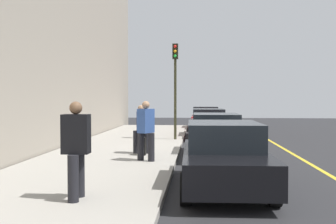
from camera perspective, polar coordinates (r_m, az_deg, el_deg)
The scene contains 12 objects.
ground_plane at distance 14.55m, azimuth 5.55°, elevation -6.20°, with size 56.00×56.00×0.00m, color #28282B.
sidewalk at distance 14.83m, azimuth -7.37°, elevation -5.75°, with size 28.00×4.60×0.15m, color #A39E93.
lane_stripe_centre at distance 14.97m, azimuth 17.95°, elevation -6.03°, with size 28.00×0.14×0.01m, color gold.
parked_car_red at distance 26.58m, azimuth 5.40°, elevation -0.87°, with size 4.33×1.94×1.51m.
parked_car_maroon at distance 20.96m, azimuth 5.81°, elevation -1.61°, with size 4.81×1.93×1.51m.
parked_car_charcoal at distance 14.35m, azimuth 6.88°, elevation -3.27°, with size 4.28×1.92×1.51m.
parked_car_black at distance 9.14m, azimuth 8.00°, elevation -6.26°, with size 4.36×1.95×1.51m.
pedestrian_navy_coat at distance 13.83m, azimuth -3.88°, elevation -2.25°, with size 0.48×0.55×1.68m.
pedestrian_blue_coat at distance 12.19m, azimuth -3.19°, elevation -2.44°, with size 0.58×0.55×1.83m.
pedestrian_black_coat at distance 7.72m, azimuth -13.02°, elevation -4.95°, with size 0.61×0.50×1.85m.
traffic_light_pole at distance 18.62m, azimuth 1.05°, elevation 5.32°, with size 0.35×0.26×4.45m.
rolling_suitcase at distance 13.49m, azimuth -3.66°, elevation -4.88°, with size 0.34×0.22×0.96m.
Camera 1 is at (14.40, -0.35, 2.06)m, focal length 42.56 mm.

